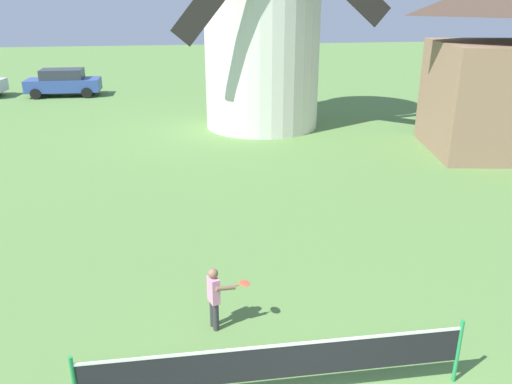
# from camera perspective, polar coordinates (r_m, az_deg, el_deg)

# --- Properties ---
(tennis_net) EXTENTS (5.65, 0.06, 1.10)m
(tennis_net) POSITION_cam_1_polar(r_m,az_deg,el_deg) (7.80, 2.27, -18.18)
(tennis_net) COLOR #238E4C
(tennis_net) RESTS_ON ground_plane
(player_far) EXTENTS (0.78, 0.39, 1.20)m
(player_far) POSITION_cam_1_polar(r_m,az_deg,el_deg) (9.29, -4.51, -11.18)
(player_far) COLOR #333338
(player_far) RESTS_ON ground_plane
(parked_car_blue) EXTENTS (4.16, 1.91, 1.56)m
(parked_car_blue) POSITION_cam_1_polar(r_m,az_deg,el_deg) (32.89, -20.42, 11.24)
(parked_car_blue) COLOR #334C99
(parked_car_blue) RESTS_ON ground_plane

